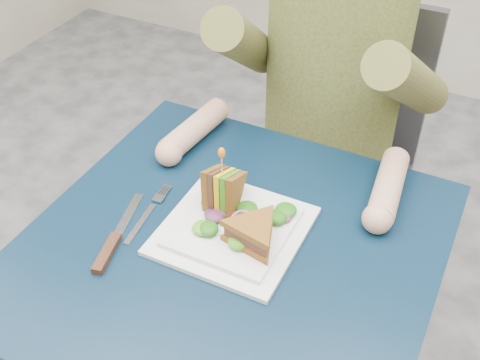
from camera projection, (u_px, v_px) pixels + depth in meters
The scene contains 12 objects.
table at pixel (230, 273), 1.18m from camera, with size 0.75×0.75×0.73m.
chair at pixel (336, 142), 1.69m from camera, with size 0.42×0.40×0.93m.
diner at pixel (336, 36), 1.38m from camera, with size 0.54×0.59×0.74m.
plate at pixel (233, 229), 1.15m from camera, with size 0.26×0.26×0.02m.
sandwich_flat at pixel (254, 233), 1.09m from camera, with size 0.15×0.15×0.05m.
sandwich_upright at pixel (223, 191), 1.16m from camera, with size 0.09×0.15×0.15m.
fork at pixel (147, 215), 1.19m from camera, with size 0.03×0.18×0.01m.
knife at pixel (111, 246), 1.12m from camera, with size 0.07×0.22×0.02m.
toothpick at pixel (222, 165), 1.12m from camera, with size 0.00×0.00×0.06m, color tan.
toothpick_frill at pixel (222, 153), 1.10m from camera, with size 0.01×0.01×0.02m, color orange.
lettuce_spill at pixel (238, 219), 1.14m from camera, with size 0.15×0.13×0.02m, color #337A14, non-canonical shape.
onion_ring at pixel (241, 220), 1.13m from camera, with size 0.04×0.04×0.01m, color #9E4C7A.
Camera 1 is at (0.36, -0.69, 1.55)m, focal length 45.00 mm.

